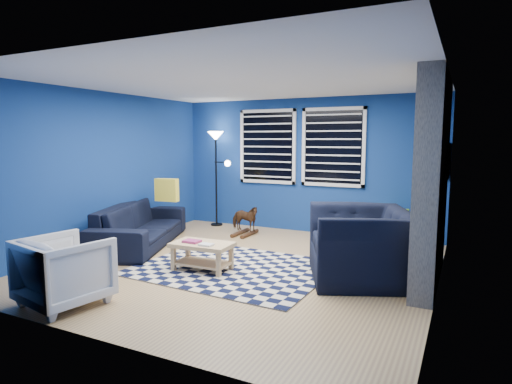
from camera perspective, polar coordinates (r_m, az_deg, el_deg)
floor at (r=6.02m, az=-1.95°, el=-9.78°), size 5.00×5.00×0.00m
ceiling at (r=5.81m, az=-2.06°, el=14.53°), size 5.00×5.00×0.00m
wall_back at (r=8.07m, az=6.48°, el=3.51°), size 5.00×0.00×5.00m
wall_left at (r=7.31m, az=-19.55°, el=2.78°), size 0.00×5.00×5.00m
wall_right at (r=5.10m, az=23.55°, el=0.90°), size 0.00×5.00×5.00m
fireplace at (r=5.61m, az=22.35°, el=0.92°), size 0.65×2.00×2.50m
window_left at (r=8.30m, az=1.52°, el=6.07°), size 1.17×0.06×1.42m
window_right at (r=7.84m, az=10.22°, el=5.90°), size 1.17×0.06×1.42m
tv at (r=7.09m, az=24.02°, el=3.67°), size 0.07×1.00×0.58m
rug at (r=5.89m, az=-3.01°, el=-10.09°), size 2.59×2.11×0.02m
sofa at (r=7.30m, az=-15.13°, el=-4.28°), size 2.50×1.69×0.68m
armchair_big at (r=5.53m, az=13.81°, el=-6.79°), size 1.71×1.62×0.88m
armchair_bent at (r=5.01m, az=-24.17°, el=-9.55°), size 0.92×0.94×0.73m
rocking_horse at (r=7.79m, az=-1.52°, el=-3.53°), size 0.27×0.58×0.48m
coffee_table at (r=5.76m, az=-7.21°, el=-7.73°), size 0.82×0.50×0.40m
cabinet at (r=7.54m, az=18.27°, el=-4.66°), size 0.64×0.47×0.59m
floor_lamp at (r=8.59m, az=-5.27°, el=5.77°), size 0.52×0.32×1.90m
throw_pillow at (r=7.51m, az=-11.82°, el=0.26°), size 0.42×0.18×0.39m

